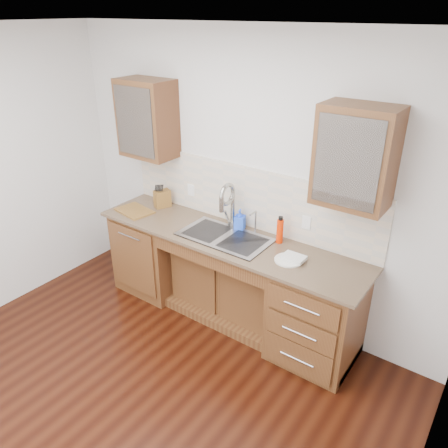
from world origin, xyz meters
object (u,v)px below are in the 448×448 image
Objects in this scene: soap_bottle at (240,219)px; plate at (288,260)px; cutting_board at (135,211)px; water_bottle at (280,231)px; knife_block at (162,199)px.

soap_bottle reaches higher than plate.
plate is 0.63× the size of cutting_board.
water_bottle is 0.34m from plate.
water_bottle is 1.39m from knife_block.
water_bottle reaches higher than plate.
soap_bottle is 1.11× the size of knife_block.
soap_bottle is at bearing 26.18° from knife_block.
cutting_board is (-1.54, -0.29, -0.10)m from water_bottle.
knife_block is (-1.60, 0.21, 0.08)m from plate.
soap_bottle is 0.90× the size of water_bottle.
plate is 1.30× the size of knife_block.
cutting_board reaches higher than plate.
cutting_board is at bearing -178.23° from plate.
water_bottle reaches higher than cutting_board.
soap_bottle is at bearing 159.16° from plate.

